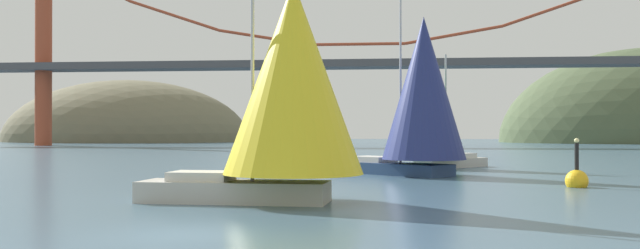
{
  "coord_description": "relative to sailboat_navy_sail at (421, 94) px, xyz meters",
  "views": [
    {
      "loc": [
        5.57,
        -18.0,
        2.83
      ],
      "look_at": [
        0.0,
        35.31,
        3.18
      ],
      "focal_mm": 38.77,
      "sensor_mm": 36.0,
      "label": 1
    }
  ],
  "objects": [
    {
      "name": "suspension_bridge",
      "position": [
        -7.33,
        70.91,
        9.49
      ],
      "size": [
        144.2,
        6.0,
        32.53
      ],
      "color": "#A34228",
      "rests_on": "ground_plane"
    },
    {
      "name": "sailboat_green_sail",
      "position": [
        1.26,
        7.93,
        -0.64
      ],
      "size": [
        7.35,
        7.5,
        8.28
      ],
      "color": "#B7B2A8",
      "rests_on": "ground_plane"
    },
    {
      "name": "channel_buoy",
      "position": [
        7.18,
        -7.41,
        -4.61
      ],
      "size": [
        1.1,
        1.1,
        2.64
      ],
      "color": "gold",
      "rests_on": "ground_plane"
    },
    {
      "name": "sailboat_navy_sail",
      "position": [
        0.0,
        0.0,
        0.0
      ],
      "size": [
        9.49,
        8.69,
        10.9
      ],
      "color": "navy",
      "rests_on": "ground_plane"
    },
    {
      "name": "ground_plane",
      "position": [
        -7.33,
        -24.09,
        -4.98
      ],
      "size": [
        360.0,
        360.0,
        0.0
      ],
      "primitive_type": "plane",
      "color": "#426075"
    },
    {
      "name": "headland_left",
      "position": [
        -62.33,
        110.91,
        -4.98
      ],
      "size": [
        56.49,
        44.0,
        28.07
      ],
      "primitive_type": "ellipsoid",
      "color": "#6B664C",
      "rests_on": "ground_plane"
    },
    {
      "name": "sailboat_yellow_sail",
      "position": [
        -5.67,
        -16.02,
        -0.45
      ],
      "size": [
        8.87,
        5.66,
        9.08
      ],
      "color": "#B7B2A8",
      "rests_on": "ground_plane"
    }
  ]
}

